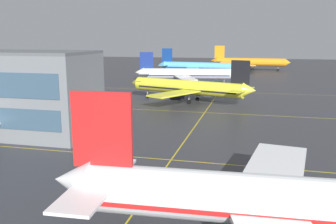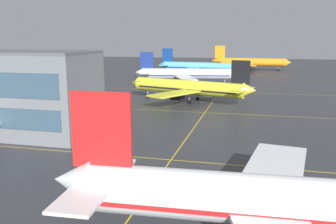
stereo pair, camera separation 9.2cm
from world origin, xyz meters
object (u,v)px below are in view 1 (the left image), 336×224
(airliner_third_row, at_px, (189,87))
(airliner_far_left_stand, at_px, (187,74))
(airliner_second_row, at_px, (29,108))
(airliner_distant_taxiway, at_px, (249,62))
(airliner_far_right_stand, at_px, (198,67))
(airliner_front_gate, at_px, (294,203))

(airliner_third_row, xyz_separation_m, airliner_far_left_stand, (-7.30, 35.22, 0.12))
(airliner_second_row, relative_size, airliner_far_left_stand, 0.96)
(airliner_second_row, distance_m, airliner_third_row, 42.93)
(airliner_second_row, relative_size, airliner_distant_taxiway, 0.89)
(airliner_third_row, bearing_deg, airliner_far_right_stand, 96.89)
(airliner_third_row, bearing_deg, airliner_far_left_stand, 101.70)
(airliner_far_right_stand, bearing_deg, airliner_front_gate, -77.92)
(airliner_second_row, xyz_separation_m, airliner_far_left_stand, (16.95, 70.65, 0.18))
(airliner_far_left_stand, bearing_deg, airliner_distant_taxiway, 72.78)
(airliner_second_row, xyz_separation_m, airliner_third_row, (24.25, 35.43, 0.06))
(airliner_third_row, bearing_deg, airliner_front_gate, -72.81)
(airliner_front_gate, xyz_separation_m, airliner_far_left_stand, (-28.01, 102.19, -0.25))
(airliner_third_row, xyz_separation_m, airliner_far_right_stand, (-8.28, 68.56, 0.22))
(airliner_third_row, distance_m, airliner_far_right_stand, 69.06)
(airliner_far_left_stand, bearing_deg, airliner_front_gate, -74.67)
(airliner_third_row, bearing_deg, airliner_second_row, -124.39)
(airliner_front_gate, bearing_deg, airliner_far_left_stand, 105.33)
(airliner_far_right_stand, bearing_deg, airliner_far_left_stand, -88.31)
(airliner_front_gate, bearing_deg, airliner_distant_taxiway, 92.38)
(airliner_far_left_stand, relative_size, airliner_far_right_stand, 0.97)
(airliner_second_row, relative_size, airliner_third_row, 1.00)
(airliner_far_left_stand, distance_m, airliner_distant_taxiway, 70.77)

